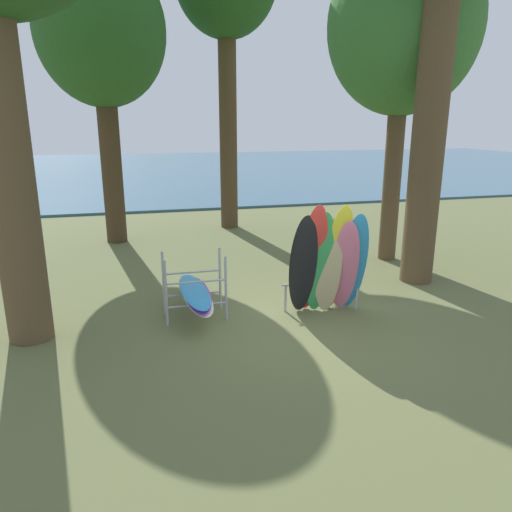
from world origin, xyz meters
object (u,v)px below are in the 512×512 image
at_px(tree_far_right_back, 101,35).
at_px(leaning_board_pile, 328,264).
at_px(board_storage_rack, 196,293).
at_px(tree_mid_behind, 404,28).

bearing_deg(tree_far_right_back, leaning_board_pile, -60.87).
distance_m(leaning_board_pile, board_storage_rack, 2.56).
relative_size(tree_far_right_back, board_storage_rack, 3.84).
xyz_separation_m(tree_mid_behind, board_storage_rack, (-5.58, -2.75, -5.32)).
bearing_deg(board_storage_rack, tree_mid_behind, 26.23).
relative_size(tree_mid_behind, leaning_board_pile, 3.54).
distance_m(tree_mid_behind, leaning_board_pile, 6.60).
bearing_deg(board_storage_rack, tree_far_right_back, 103.42).
height_order(tree_far_right_back, leaning_board_pile, tree_far_right_back).
bearing_deg(leaning_board_pile, tree_mid_behind, 46.57).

